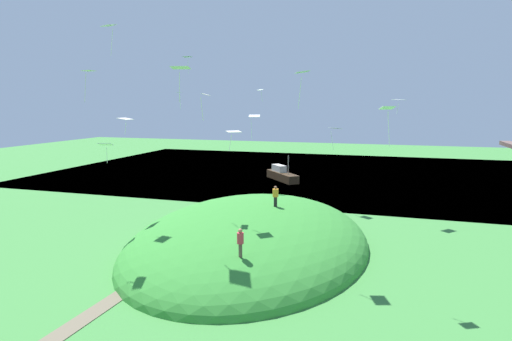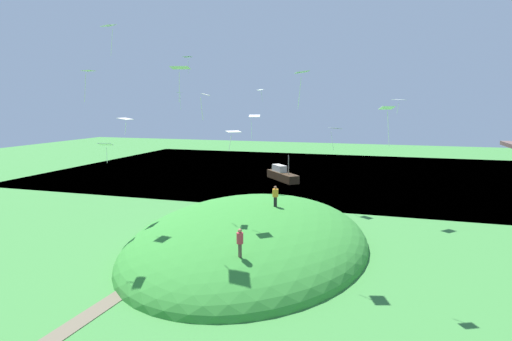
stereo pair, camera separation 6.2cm
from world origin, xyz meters
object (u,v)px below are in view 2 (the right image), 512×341
object	(u,v)px
person_on_hilltop	(275,194)
kite_4	(254,117)
kite_11	(335,129)
kite_1	(205,97)
kite_5	(387,111)
kite_8	(261,91)
kite_10	(187,58)
boat_on_lake	(282,175)
kite_12	(109,27)
kite_2	(302,74)
kite_7	(88,73)
kite_6	(105,145)
kite_14	(233,132)
kite_0	(180,69)
kite_13	(399,100)
person_near_shore	(240,239)
mooring_post	(265,204)
kite_9	(125,119)
kite_3	(179,94)

from	to	relation	value
person_on_hilltop	kite_4	bearing A→B (deg)	-81.90
person_on_hilltop	kite_11	distance (m)	13.37
kite_1	kite_5	bearing A→B (deg)	75.67
kite_8	kite_10	size ratio (longest dim) A/B	0.74
boat_on_lake	kite_12	world-z (taller)	kite_12
kite_2	kite_7	world-z (taller)	same
kite_6	kite_11	xyz separation A→B (m)	(-16.60, 14.53, 0.47)
kite_12	kite_14	xyz separation A→B (m)	(0.47, 9.41, -7.17)
kite_0	kite_2	world-z (taller)	kite_0
person_on_hilltop	kite_11	bearing A→B (deg)	-123.08
kite_1	boat_on_lake	bearing A→B (deg)	-176.40
kite_2	kite_5	bearing A→B (deg)	68.27
kite_0	kite_13	xyz separation A→B (m)	(-18.08, 12.55, -1.62)
kite_2	kite_10	world-z (taller)	kite_10
kite_5	kite_2	bearing A→B (deg)	-111.73
kite_8	kite_6	bearing A→B (deg)	-20.66
person_on_hilltop	person_near_shore	bearing A→B (deg)	71.59
kite_6	kite_14	xyz separation A→B (m)	(0.01, 9.87, 1.10)
kite_6	mooring_post	distance (m)	18.77
person_on_hilltop	mooring_post	bearing A→B (deg)	-90.28
person_near_shore	kite_9	distance (m)	14.88
person_on_hilltop	kite_10	world-z (taller)	kite_10
kite_0	kite_1	distance (m)	4.62
mooring_post	kite_14	bearing A→B (deg)	8.27
mooring_post	kite_12	bearing A→B (deg)	-25.42
kite_9	mooring_post	distance (m)	17.69
kite_7	kite_8	world-z (taller)	kite_7
kite_6	kite_11	bearing A→B (deg)	138.82
kite_9	boat_on_lake	bearing A→B (deg)	169.95
boat_on_lake	kite_0	distance (m)	37.10
kite_5	kite_7	distance (m)	17.61
kite_5	kite_10	distance (m)	26.16
person_near_shore	kite_8	bearing A→B (deg)	142.06
kite_8	kite_10	distance (m)	8.22
boat_on_lake	kite_8	size ratio (longest dim) A/B	5.00
person_near_shore	kite_13	distance (m)	22.55
kite_8	kite_13	world-z (taller)	kite_8
kite_11	kite_14	xyz separation A→B (m)	(16.61, -4.65, 0.63)
kite_3	boat_on_lake	bearing A→B (deg)	153.47
kite_3	kite_0	bearing A→B (deg)	27.52
kite_1	kite_13	world-z (taller)	kite_1
person_near_shore	kite_13	bearing A→B (deg)	104.81
kite_2	kite_3	bearing A→B (deg)	-134.07
kite_8	kite_9	world-z (taller)	kite_8
person_near_shore	kite_9	xyz separation A→B (m)	(-6.77, -11.64, 6.32)
person_near_shore	kite_10	world-z (taller)	kite_10
kite_5	kite_7	world-z (taller)	kite_7
person_on_hilltop	kite_1	distance (m)	8.87
kite_3	kite_8	bearing A→B (deg)	97.38
kite_1	kite_8	xyz separation A→B (m)	(-16.23, -0.83, 0.94)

